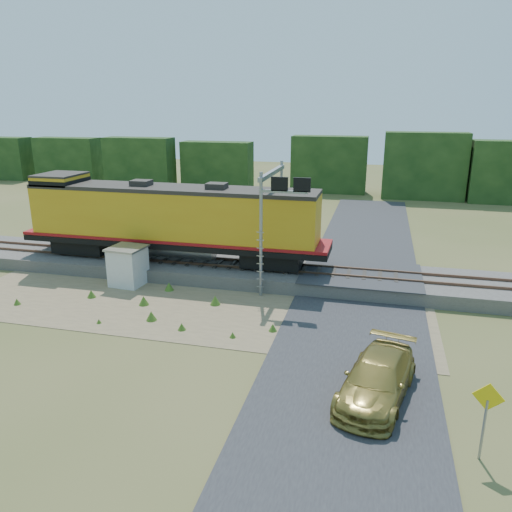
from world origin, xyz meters
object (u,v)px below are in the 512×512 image
(locomotive, at_px, (168,219))
(shed, at_px, (128,266))
(road_sign, at_px, (486,412))
(car, at_px, (377,379))
(signal_gantry, at_px, (276,198))

(locomotive, bearing_deg, shed, -115.38)
(locomotive, distance_m, road_sign, 21.93)
(locomotive, bearing_deg, car, -41.62)
(signal_gantry, xyz_separation_m, car, (6.20, -11.12, -4.48))
(signal_gantry, relative_size, car, 1.31)
(shed, bearing_deg, car, -26.10)
(shed, height_order, road_sign, road_sign)
(locomotive, bearing_deg, signal_gantry, -5.37)
(shed, xyz_separation_m, road_sign, (17.83, -11.45, 0.46))
(locomotive, relative_size, road_sign, 7.59)
(locomotive, xyz_separation_m, car, (13.26, -11.78, -2.72))
(shed, distance_m, road_sign, 21.19)
(shed, distance_m, car, 17.12)
(car, bearing_deg, signal_gantry, 131.94)
(signal_gantry, distance_m, car, 13.50)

